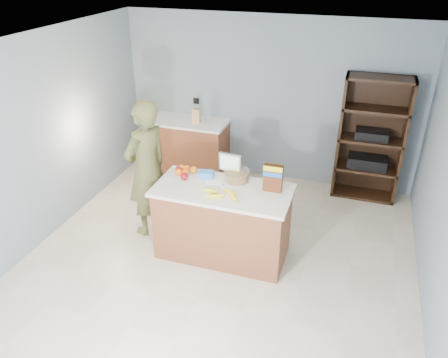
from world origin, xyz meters
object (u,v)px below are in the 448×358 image
(counter_peninsula, at_px, (223,224))
(person, at_px, (147,169))
(shelving_unit, at_px, (370,141))
(tv, at_px, (230,163))
(cereal_box, at_px, (273,176))

(counter_peninsula, distance_m, person, 1.17)
(shelving_unit, relative_size, tv, 6.38)
(person, xyz_separation_m, tv, (1.04, 0.13, 0.18))
(counter_peninsula, height_order, shelving_unit, shelving_unit)
(counter_peninsula, relative_size, shelving_unit, 0.87)
(person, distance_m, tv, 1.06)
(counter_peninsula, distance_m, cereal_box, 0.87)
(person, bearing_deg, shelving_unit, 146.78)
(tv, bearing_deg, person, -172.85)
(shelving_unit, bearing_deg, cereal_box, -117.72)
(tv, xyz_separation_m, cereal_box, (0.56, -0.20, 0.03))
(cereal_box, bearing_deg, tv, 159.99)
(counter_peninsula, relative_size, cereal_box, 4.91)
(cereal_box, bearing_deg, counter_peninsula, -166.37)
(counter_peninsula, distance_m, shelving_unit, 2.61)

